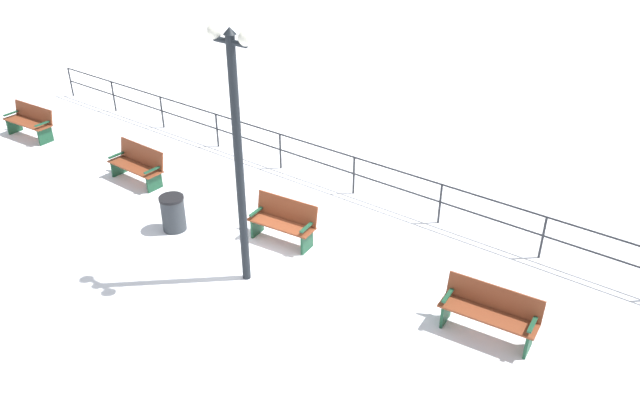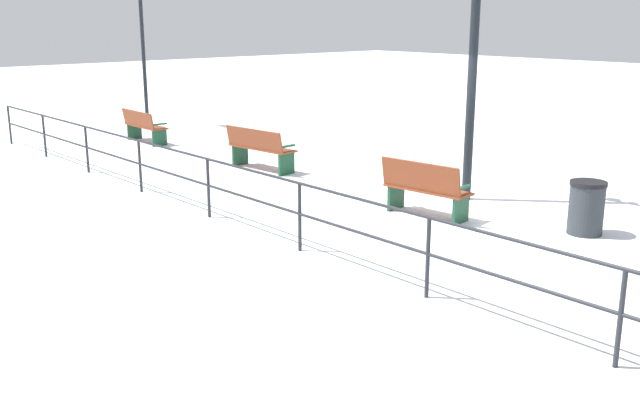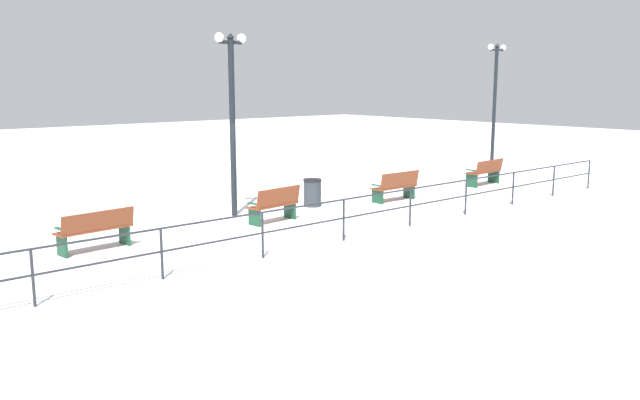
{
  "view_description": "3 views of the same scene",
  "coord_description": "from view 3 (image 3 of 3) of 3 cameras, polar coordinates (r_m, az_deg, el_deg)",
  "views": [
    {
      "loc": [
        8.33,
        7.28,
        7.23
      ],
      "look_at": [
        -1.26,
        0.1,
        0.51
      ],
      "focal_mm": 35.09,
      "sensor_mm": 36.0,
      "label": 1
    },
    {
      "loc": [
        -8.81,
        -7.29,
        3.16
      ],
      "look_at": [
        -1.71,
        0.73,
        0.41
      ],
      "focal_mm": 40.49,
      "sensor_mm": 36.0,
      "label": 2
    },
    {
      "loc": [
        -13.43,
        10.01,
        3.58
      ],
      "look_at": [
        -1.13,
        -0.68,
        0.65
      ],
      "focal_mm": 36.99,
      "sensor_mm": 36.0,
      "label": 3
    }
  ],
  "objects": [
    {
      "name": "ground_plane",
      "position": [
        17.13,
        -4.2,
        -1.89
      ],
      "size": [
        80.0,
        80.0,
        0.0
      ],
      "primitive_type": "plane",
      "color": "white",
      "rests_on": "ground"
    },
    {
      "name": "bench_nearest",
      "position": [
        23.72,
        14.09,
        2.4
      ],
      "size": [
        0.66,
        1.67,
        0.91
      ],
      "rotation": [
        0.0,
        0.0,
        0.07
      ],
      "color": "brown",
      "rests_on": "ground"
    },
    {
      "name": "bench_second",
      "position": [
        20.07,
        6.59,
        1.2
      ],
      "size": [
        0.57,
        1.59,
        0.91
      ],
      "rotation": [
        0.0,
        0.0,
        -0.01
      ],
      "color": "brown",
      "rests_on": "ground"
    },
    {
      "name": "bench_third",
      "position": [
        16.94,
        -3.94,
        -0.38
      ],
      "size": [
        0.68,
        1.5,
        0.93
      ],
      "rotation": [
        0.0,
        0.0,
        0.11
      ],
      "color": "brown",
      "rests_on": "ground"
    },
    {
      "name": "bench_fourth",
      "position": [
        14.85,
        -18.85,
        -2.41
      ],
      "size": [
        0.67,
        1.68,
        0.9
      ],
      "rotation": [
        0.0,
        0.0,
        0.09
      ],
      "color": "brown",
      "rests_on": "ground"
    },
    {
      "name": "lamppost_near",
      "position": [
        26.2,
        14.89,
        8.77
      ],
      "size": [
        0.22,
        1.02,
        4.99
      ],
      "color": "black",
      "rests_on": "ground"
    },
    {
      "name": "lamppost_middle",
      "position": [
        17.69,
        -7.62,
        8.22
      ],
      "size": [
        0.25,
        0.94,
        4.82
      ],
      "color": "black",
      "rests_on": "ground"
    },
    {
      "name": "waterfront_railing",
      "position": [
        14.94,
        2.06,
        -1.04
      ],
      "size": [
        0.05,
        22.79,
        0.98
      ],
      "color": "#26282D",
      "rests_on": "ground"
    },
    {
      "name": "trash_bin",
      "position": [
        19.13,
        -0.66,
        0.64
      ],
      "size": [
        0.53,
        0.53,
        0.8
      ],
      "color": "#2D3338",
      "rests_on": "ground"
    }
  ]
}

